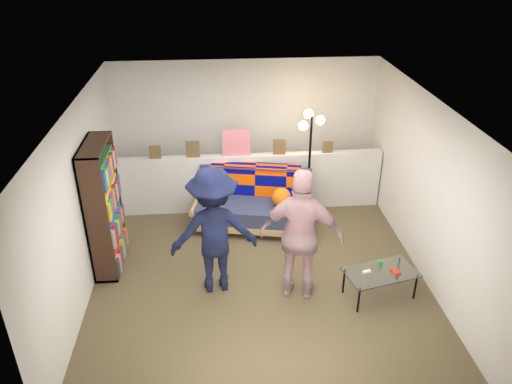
# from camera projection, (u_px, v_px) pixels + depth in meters

# --- Properties ---
(ground) EXTENTS (5.00, 5.00, 0.00)m
(ground) POSITION_uv_depth(u_px,v_px,m) (258.00, 271.00, 7.02)
(ground) COLOR brown
(ground) RESTS_ON ground
(room_shell) EXTENTS (4.60, 5.05, 2.45)m
(room_shell) POSITION_uv_depth(u_px,v_px,m) (256.00, 148.00, 6.66)
(room_shell) COLOR silver
(room_shell) RESTS_ON ground
(half_wall_ledge) EXTENTS (4.45, 0.15, 1.00)m
(half_wall_ledge) POSITION_uv_depth(u_px,v_px,m) (249.00, 182.00, 8.37)
(half_wall_ledge) COLOR silver
(half_wall_ledge) RESTS_ON ground
(ledge_decor) EXTENTS (2.97, 0.02, 0.45)m
(ledge_decor) POSITION_uv_depth(u_px,v_px,m) (235.00, 146.00, 8.02)
(ledge_decor) COLOR brown
(ledge_decor) RESTS_ON half_wall_ledge
(futon_sofa) EXTENTS (2.03, 1.25, 0.81)m
(futon_sofa) POSITION_uv_depth(u_px,v_px,m) (255.00, 204.00, 7.96)
(futon_sofa) COLOR tan
(futon_sofa) RESTS_ON ground
(bookshelf) EXTENTS (0.31, 0.92, 1.85)m
(bookshelf) POSITION_uv_depth(u_px,v_px,m) (104.00, 211.00, 6.79)
(bookshelf) COLOR #311B10
(bookshelf) RESTS_ON ground
(coffee_table) EXTENTS (1.00, 0.70, 0.47)m
(coffee_table) POSITION_uv_depth(u_px,v_px,m) (381.00, 273.00, 6.39)
(coffee_table) COLOR black
(coffee_table) RESTS_ON ground
(floor_lamp) EXTENTS (0.41, 0.35, 1.78)m
(floor_lamp) POSITION_uv_depth(u_px,v_px,m) (310.00, 142.00, 7.93)
(floor_lamp) COLOR black
(floor_lamp) RESTS_ON ground
(person_left) EXTENTS (1.19, 0.76, 1.74)m
(person_left) POSITION_uv_depth(u_px,v_px,m) (214.00, 231.00, 6.33)
(person_left) COLOR black
(person_left) RESTS_ON ground
(person_right) EXTENTS (1.13, 0.71, 1.79)m
(person_right) POSITION_uv_depth(u_px,v_px,m) (302.00, 236.00, 6.18)
(person_right) COLOR pink
(person_right) RESTS_ON ground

